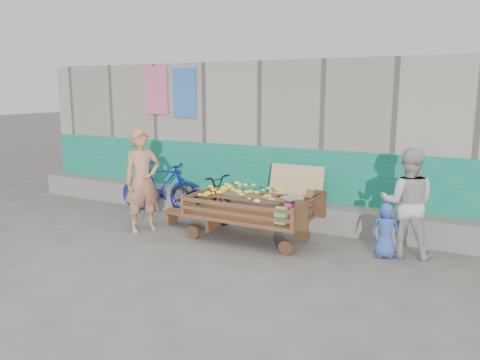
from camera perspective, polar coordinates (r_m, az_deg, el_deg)
The scene contains 9 objects.
ground at distance 6.83m, azimuth -2.63°, elevation -10.20°, with size 80.00×80.00×0.00m, color #54514D.
building_wall at distance 10.11m, azimuth 9.10°, elevation 5.16°, with size 12.00×3.50×3.00m.
banana_cart at distance 7.71m, azimuth 0.71°, elevation -2.75°, with size 2.20×1.01×0.94m.
bench at distance 8.56m, azimuth -5.99°, elevation -4.44°, with size 1.08×0.32×0.27m.
vendor_man at distance 8.30m, azimuth -11.79°, elevation -0.13°, with size 0.66×0.43×1.80m, color #B07453.
woman at distance 7.35m, azimuth 19.72°, elevation -2.64°, with size 0.79×0.62×1.63m, color #B8B9B2.
child at distance 7.29m, azimuth 17.31°, elevation -5.87°, with size 0.40×0.26×0.83m, color #3050A9.
bicycle_dark at distance 8.97m, azimuth -4.81°, elevation -2.00°, with size 0.61×1.74×0.92m, color black.
bicycle_blue at distance 9.65m, azimuth -9.62°, elevation -0.79°, with size 0.49×1.75×1.05m, color navy.
Camera 1 is at (3.26, -5.47, 2.46)m, focal length 35.00 mm.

